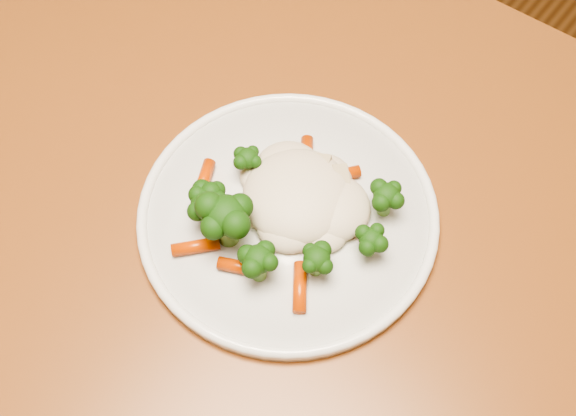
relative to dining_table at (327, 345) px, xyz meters
The scene contains 3 objects.
dining_table is the anchor object (origin of this frame).
plate 0.14m from the dining_table, 151.24° to the left, with size 0.28×0.28×0.01m, color white.
meal 0.16m from the dining_table, 156.32° to the left, with size 0.20×0.18×0.05m.
Camera 1 is at (0.45, -0.09, 1.34)m, focal length 45.00 mm.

